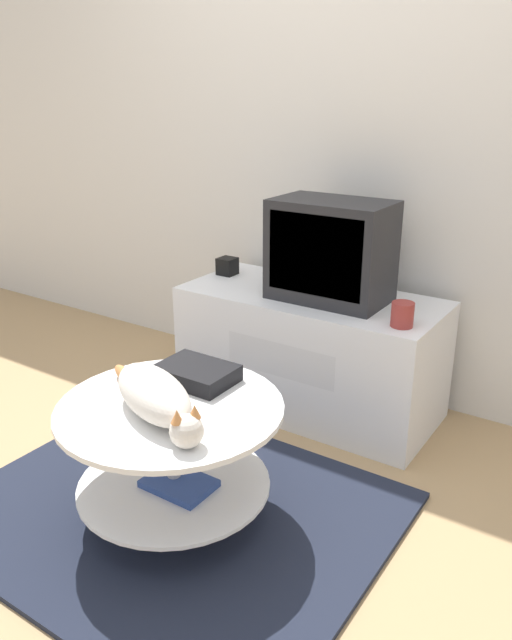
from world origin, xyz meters
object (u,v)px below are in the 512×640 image
tv (331,251)px  dvd_box (197,373)px  cat (156,396)px  speaker (227,266)px

tv → dvd_box: bearing=-97.1°
tv → cat: tv is taller
tv → cat: size_ratio=0.86×
dvd_box → speaker: bearing=119.9°
cat → speaker: bearing=139.9°
speaker → dvd_box: bearing=-60.1°
speaker → cat: speaker is taller
cat → dvd_box: bearing=124.9°
dvd_box → cat: bearing=-79.1°
cat → tv: bearing=111.3°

